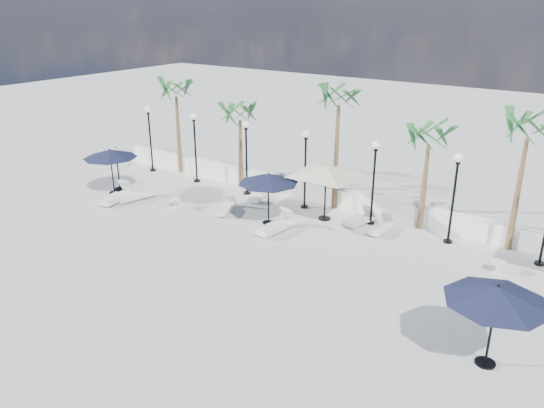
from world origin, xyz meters
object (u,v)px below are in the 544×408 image
Objects in this scene: lounger_0 at (116,196)px; parasol_cream_sq_a at (326,167)px; lounger_7 at (381,227)px; parasol_navy_mid at (268,179)px; lounger_2 at (258,195)px; parasol_cream_small at (116,153)px; parasol_navy_right at (497,295)px; lounger_1 at (135,195)px; lounger_6 at (360,219)px; lounger_4 at (226,208)px; parasol_navy_left at (110,154)px; lounger_3 at (276,226)px; lounger_5 at (360,219)px.

parasol_cream_sq_a is at bearing 8.57° from lounger_0.
parasol_navy_mid is at bearing -156.12° from lounger_7.
lounger_2 is at bearing 173.92° from parasol_cream_sq_a.
lounger_2 is 0.78× the size of parasol_cream_small.
lounger_1 is at bearing 169.33° from parasol_navy_right.
parasol_cream_sq_a is (-1.58, -0.43, 2.30)m from lounger_6.
lounger_1 is 4.98m from lounger_4.
parasol_navy_left is at bearing -166.33° from lounger_7.
lounger_0 is 0.93m from lounger_1.
lounger_6 is at bearing 166.94° from lounger_7.
parasol_cream_sq_a reaches higher than lounger_6.
parasol_navy_mid is (-0.79, 0.53, 1.85)m from lounger_3.
parasol_navy_right is (19.61, -3.43, 0.08)m from parasol_navy_left.
parasol_navy_mid is at bearing 1.13° from lounger_0.
parasol_cream_small is (-12.60, -3.04, 1.80)m from lounger_5.
lounger_6 is (5.88, 2.35, 0.00)m from lounger_4.
parasol_cream_sq_a is at bearing 74.03° from lounger_3.
lounger_4 reaches higher than lounger_5.
lounger_1 is at bearing -164.22° from lounger_7.
lounger_3 is 0.80× the size of parasol_navy_mid.
parasol_navy_left is 0.49× the size of parasol_cream_sq_a.
lounger_0 is at bearing 178.77° from lounger_4.
lounger_7 is 0.62× the size of parasol_navy_left.
lounger_2 is 0.33× the size of parasol_cream_sq_a.
lounger_4 is 6.34m from lounger_5.
parasol_cream_small is (-11.01, -2.61, -0.51)m from parasol_cream_sq_a.
lounger_1 is 1.12× the size of lounger_6.
parasol_cream_small is (-9.96, -0.21, 1.74)m from lounger_3.
lounger_1 is at bearing -169.46° from parasol_navy_mid.
lounger_1 is 2.67m from parasol_cream_small.
lounger_0 is 0.94× the size of parasol_cream_small.
lounger_4 is 0.32× the size of parasol_cream_sq_a.
lounger_3 is at bearing 20.45° from lounger_1.
lounger_7 is at bearing -4.62° from lounger_4.
lounger_1 is 1.08× the size of lounger_2.
parasol_cream_sq_a reaches higher than lounger_1.
parasol_navy_mid is at bearing 153.53° from lounger_3.
lounger_2 is 1.07× the size of lounger_7.
parasol_cream_sq_a is at bearing 143.19° from parasol_navy_right.
lounger_0 is 2.51m from parasol_cream_small.
parasol_navy_mid reaches higher than lounger_5.
parasol_navy_right reaches higher than parasol_navy_mid.
lounger_5 is 1.17m from lounger_7.
parasol_navy_right is (18.56, -2.70, 1.94)m from lounger_0.
lounger_3 is 3.87m from lounger_6.
lounger_3 is 10.90m from parasol_navy_right.
lounger_2 is 0.65× the size of parasol_navy_right.
lounger_0 is 13.12m from lounger_7.
parasol_navy_mid is 0.96× the size of parasol_navy_right.
lounger_4 is at bearing 179.15° from lounger_3.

